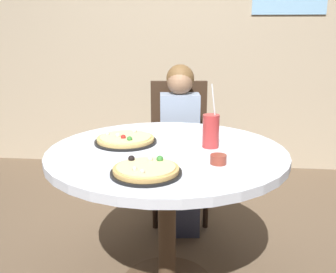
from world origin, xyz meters
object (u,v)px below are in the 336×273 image
chair_wooden (179,142)px  diner_child (180,156)px  pizza_veggie (146,170)px  soda_cup (211,131)px  sauce_bowl (218,159)px  dining_table (167,170)px  pizza_cheese (126,140)px  plate_small (250,154)px

chair_wooden → diner_child: (0.02, -0.18, -0.05)m
chair_wooden → pizza_veggie: size_ratio=3.34×
soda_cup → sauce_bowl: 0.25m
pizza_veggie → soda_cup: size_ratio=0.92×
chair_wooden → soda_cup: 0.91m
dining_table → pizza_veggie: bearing=-97.7°
diner_child → pizza_veggie: 1.09m
chair_wooden → pizza_cheese: (-0.21, -0.81, 0.24)m
chair_wooden → soda_cup: soda_cup is taller
pizza_veggie → sauce_bowl: (0.28, 0.15, 0.00)m
sauce_bowl → plate_small: sauce_bowl is taller
dining_table → sauce_bowl: (0.24, -0.18, 0.13)m
dining_table → sauce_bowl: 0.33m
dining_table → chair_wooden: 0.90m
diner_child → soda_cup: diner_child is taller
chair_wooden → diner_child: diner_child is taller
chair_wooden → dining_table: bearing=-89.3°
diner_child → plate_small: size_ratio=6.01×
sauce_bowl → dining_table: bearing=142.7°
pizza_veggie → pizza_cheese: size_ratio=0.91×
pizza_cheese → pizza_veggie: bearing=-67.9°
diner_child → pizza_cheese: size_ratio=3.47×
chair_wooden → sauce_bowl: (0.25, -1.08, 0.24)m
soda_cup → sauce_bowl: size_ratio=4.39×
chair_wooden → plate_small: 1.04m
chair_wooden → pizza_veggie: bearing=-91.6°
soda_cup → dining_table: bearing=-163.7°
soda_cup → plate_small: soda_cup is taller
pizza_veggie → soda_cup: soda_cup is taller
plate_small → diner_child: bearing=116.5°
pizza_cheese → plate_small: (0.60, -0.13, -0.01)m
soda_cup → sauce_bowl: (0.03, -0.24, -0.06)m
dining_table → chair_wooden: chair_wooden is taller
chair_wooden → diner_child: size_ratio=0.88×
diner_child → chair_wooden: bearing=96.4°
diner_child → plate_small: (0.38, -0.76, 0.27)m
pizza_cheese → dining_table: bearing=-22.4°
pizza_veggie → sauce_bowl: 0.32m
dining_table → diner_child: bearing=89.3°
pizza_veggie → sauce_bowl: size_ratio=4.06×
pizza_veggie → pizza_cheese: 0.46m
dining_table → soda_cup: bearing=16.3°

